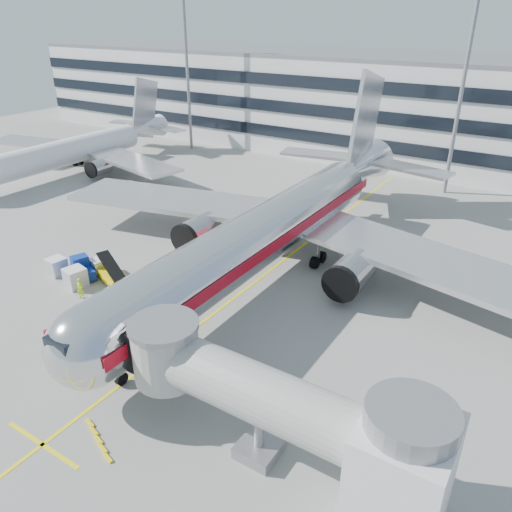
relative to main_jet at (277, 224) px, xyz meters
The scene contains 15 objects.
ground 12.46m from the main_jet, 90.00° to the right, with size 180.00×180.00×0.00m, color gray.
lead_in_line 4.57m from the main_jet, 90.00° to the right, with size 0.25×70.00×0.01m, color yellow.
stop_bar 26.07m from the main_jet, 90.00° to the right, with size 6.00×0.25×0.01m, color yellow.
main_jet is the anchor object (origin of this frame).
jet_bridge 23.18m from the main_jet, 58.30° to the right, with size 17.80×4.50×7.00m.
terminal 46.36m from the main_jet, 90.00° to the left, with size 150.00×24.25×15.60m.
light_mast_west 47.49m from the main_jet, 139.14° to the left, with size 2.40×1.20×25.45m.
light_mast_centre 33.08m from the main_jet, 75.20° to the left, with size 2.40×1.20×25.45m.
second_jet 42.52m from the main_jet, 164.90° to the left, with size 38.21×36.52×12.04m.
belt_loader 15.50m from the main_jet, 136.01° to the right, with size 4.86×3.18×2.29m.
baggage_tug 18.04m from the main_jet, 139.98° to the right, with size 3.01×2.45×1.98m.
cargo_container_left 20.46m from the main_jet, 142.75° to the right, with size 1.65×1.65×1.58m.
cargo_container_right 16.68m from the main_jet, 141.91° to the right, with size 1.72×1.72×1.50m.
cargo_container_front 18.39m from the main_jet, 134.93° to the right, with size 1.93×1.93×1.73m.
ramp_worker 17.92m from the main_jet, 127.76° to the right, with size 0.67×0.44×1.84m, color #B2D916.
Camera 1 is at (20.94, -24.62, 21.75)m, focal length 35.00 mm.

